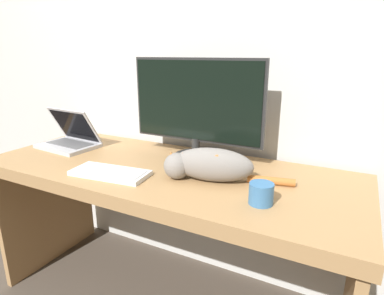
{
  "coord_description": "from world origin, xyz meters",
  "views": [
    {
      "loc": [
        0.77,
        -0.84,
        1.27
      ],
      "look_at": [
        0.17,
        0.32,
        0.88
      ],
      "focal_mm": 30.0,
      "sensor_mm": 36.0,
      "label": 1
    }
  ],
  "objects_px": {
    "monitor": "(196,108)",
    "laptop": "(70,139)",
    "external_keyboard": "(110,173)",
    "cat": "(208,164)",
    "coffee_mug": "(261,194)"
  },
  "relations": [
    {
      "from": "monitor",
      "to": "external_keyboard",
      "type": "height_order",
      "value": "monitor"
    },
    {
      "from": "monitor",
      "to": "cat",
      "type": "height_order",
      "value": "monitor"
    },
    {
      "from": "monitor",
      "to": "laptop",
      "type": "distance_m",
      "value": 0.77
    },
    {
      "from": "laptop",
      "to": "coffee_mug",
      "type": "bearing_deg",
      "value": -5.37
    },
    {
      "from": "cat",
      "to": "coffee_mug",
      "type": "height_order",
      "value": "cat"
    },
    {
      "from": "monitor",
      "to": "cat",
      "type": "distance_m",
      "value": 0.35
    },
    {
      "from": "monitor",
      "to": "cat",
      "type": "bearing_deg",
      "value": -53.26
    },
    {
      "from": "external_keyboard",
      "to": "coffee_mug",
      "type": "relative_size",
      "value": 4.09
    },
    {
      "from": "external_keyboard",
      "to": "cat",
      "type": "distance_m",
      "value": 0.43
    },
    {
      "from": "monitor",
      "to": "laptop",
      "type": "relative_size",
      "value": 2.05
    },
    {
      "from": "monitor",
      "to": "external_keyboard",
      "type": "xyz_separation_m",
      "value": [
        -0.23,
        -0.38,
        -0.25
      ]
    },
    {
      "from": "cat",
      "to": "coffee_mug",
      "type": "bearing_deg",
      "value": -35.4
    },
    {
      "from": "coffee_mug",
      "to": "cat",
      "type": "bearing_deg",
      "value": 156.66
    },
    {
      "from": "external_keyboard",
      "to": "monitor",
      "type": "bearing_deg",
      "value": 52.83
    },
    {
      "from": "cat",
      "to": "coffee_mug",
      "type": "relative_size",
      "value": 6.0
    }
  ]
}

